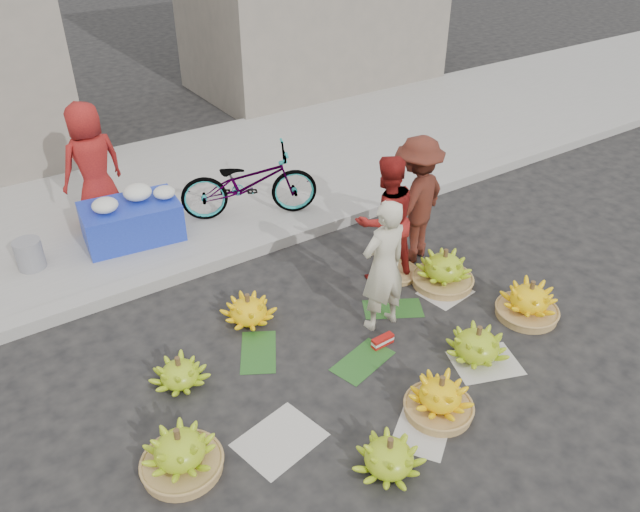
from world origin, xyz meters
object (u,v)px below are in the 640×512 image
flower_table (132,219)px  bicycle (249,183)px  banana_bunch_0 (180,452)px  vendor_cream (384,266)px  banana_bunch_4 (529,301)px

flower_table → bicycle: 1.58m
banana_bunch_0 → vendor_cream: 2.66m
banana_bunch_4 → flower_table: size_ratio=0.53×
banana_bunch_0 → vendor_cream: size_ratio=0.44×
banana_bunch_4 → vendor_cream: bearing=151.1°
vendor_cream → flower_table: bearing=-62.4°
vendor_cream → banana_bunch_0: bearing=12.3°
flower_table → bicycle: (1.54, -0.27, 0.20)m
banana_bunch_4 → bicycle: bearing=113.2°
vendor_cream → bicycle: vendor_cream is taller
banana_bunch_0 → vendor_cream: (2.53, 0.59, 0.55)m
banana_bunch_4 → bicycle: bicycle is taller
banana_bunch_0 → bicycle: bicycle is taller
bicycle → banana_bunch_4: bearing=-134.2°
banana_bunch_0 → banana_bunch_4: bearing=-2.8°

